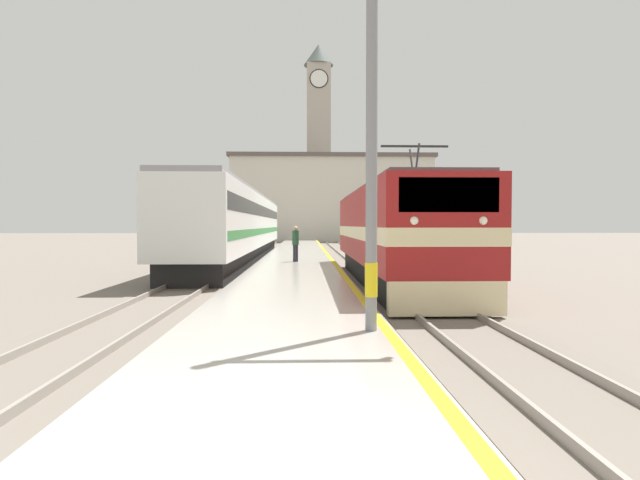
{
  "coord_description": "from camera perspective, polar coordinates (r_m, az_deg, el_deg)",
  "views": [
    {
      "loc": [
        0.39,
        -3.2,
        2.2
      ],
      "look_at": [
        1.33,
        26.87,
        1.28
      ],
      "focal_mm": 28.0,
      "sensor_mm": 36.0,
      "label": 1
    }
  ],
  "objects": [
    {
      "name": "locomotive_train",
      "position": [
        18.83,
        8.32,
        0.67
      ],
      "size": [
        2.92,
        14.63,
        4.59
      ],
      "color": "black",
      "rests_on": "ground"
    },
    {
      "name": "station_building",
      "position": [
        66.06,
        1.3,
        4.75
      ],
      "size": [
        26.41,
        7.35,
        11.27
      ],
      "color": "beige",
      "rests_on": "ground"
    },
    {
      "name": "rail_track_far",
      "position": [
        28.57,
        -9.9,
        -2.63
      ],
      "size": [
        2.83,
        140.0,
        0.16
      ],
      "color": "#70665B",
      "rests_on": "ground"
    },
    {
      "name": "clock_tower",
      "position": [
        73.61,
        -0.16,
        11.64
      ],
      "size": [
        4.23,
        4.23,
        28.2
      ],
      "color": "#ADA393",
      "rests_on": "ground"
    },
    {
      "name": "rail_track_near",
      "position": [
        28.47,
        4.88,
        -2.63
      ],
      "size": [
        2.84,
        140.0,
        0.16
      ],
      "color": "#70665B",
      "rests_on": "ground"
    },
    {
      "name": "platform",
      "position": [
        28.27,
        -2.58,
        -2.37
      ],
      "size": [
        3.99,
        140.0,
        0.34
      ],
      "color": "#ADA89E",
      "rests_on": "ground"
    },
    {
      "name": "person_on_platform",
      "position": [
        25.22,
        -2.82,
        -0.31
      ],
      "size": [
        0.34,
        0.34,
        1.81
      ],
      "color": "#23232D",
      "rests_on": "platform"
    },
    {
      "name": "passenger_train",
      "position": [
        32.06,
        -9.01,
        1.77
      ],
      "size": [
        2.92,
        30.7,
        4.15
      ],
      "color": "black",
      "rests_on": "ground"
    },
    {
      "name": "catenary_mast",
      "position": [
        8.97,
        6.79,
        13.06
      ],
      "size": [
        2.43,
        0.22,
        7.08
      ],
      "color": "gray",
      "rests_on": "platform"
    },
    {
      "name": "ground_plane",
      "position": [
        33.27,
        -2.47,
        -2.04
      ],
      "size": [
        200.0,
        200.0,
        0.0
      ],
      "primitive_type": "plane",
      "color": "#70665B"
    }
  ]
}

